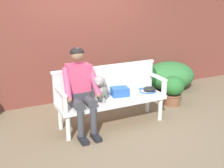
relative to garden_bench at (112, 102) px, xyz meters
The scene contains 14 objects.
ground_plane 0.39m from the garden_bench, ahead, with size 40.00×40.00×0.00m, color #7A664C.
brick_garden_fence 1.68m from the garden_bench, 90.00° to the left, with size 8.00×0.30×2.36m, color brown.
hedge_bush_far_left 1.63m from the garden_bench, 44.29° to the left, with size 0.85×0.73×0.68m, color #194C1E.
hedge_bush_far_right 2.21m from the garden_bench, 29.19° to the left, with size 1.14×0.96×0.60m, color #337538.
garden_bench is the anchor object (origin of this frame).
bench_backrest 0.39m from the garden_bench, 90.00° to the left, with size 1.82×0.06×0.50m.
bench_armrest_left_end 0.89m from the garden_bench, behind, with size 0.06×0.52×0.28m.
bench_armrest_right_end 0.89m from the garden_bench, ahead, with size 0.06×0.52×0.28m.
person_seated 0.63m from the garden_bench, behind, with size 0.56×0.66×1.32m.
dog_on_bench 0.36m from the garden_bench, behind, with size 0.35×0.44×0.45m.
tennis_racket 0.70m from the garden_bench, ahead, with size 0.38×0.58×0.03m.
baseball_glove 0.73m from the garden_bench, ahead, with size 0.22×0.17×0.09m, color black.
sports_bag 0.23m from the garden_bench, 21.49° to the left, with size 0.28×0.20×0.14m, color #2856A3.
potted_plant 1.44m from the garden_bench, 10.56° to the left, with size 0.42×0.42×0.56m.
Camera 1 is at (-1.91, -3.96, 2.14)m, focal length 46.95 mm.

